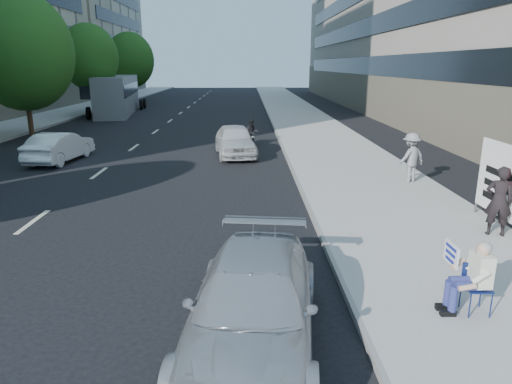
{
  "coord_description": "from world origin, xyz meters",
  "views": [
    {
      "loc": [
        -0.43,
        -10.33,
        4.29
      ],
      "look_at": [
        -0.19,
        1.58,
        0.96
      ],
      "focal_mm": 32.0,
      "sensor_mm": 36.0,
      "label": 1
    }
  ],
  "objects_px": {
    "protest_banner": "(510,184)",
    "motorcycle": "(252,133)",
    "pedestrian_woman": "(499,201)",
    "jogger": "(411,158)",
    "white_sedan_near": "(235,140)",
    "bus": "(118,95)",
    "white_sedan_mid": "(60,147)",
    "parked_sedan": "(253,305)",
    "seated_protester": "(472,273)"
  },
  "relations": [
    {
      "from": "seated_protester",
      "to": "bus",
      "type": "distance_m",
      "value": 38.35
    },
    {
      "from": "white_sedan_near",
      "to": "bus",
      "type": "height_order",
      "value": "bus"
    },
    {
      "from": "parked_sedan",
      "to": "seated_protester",
      "type": "bearing_deg",
      "value": 17.02
    },
    {
      "from": "seated_protester",
      "to": "bus",
      "type": "bearing_deg",
      "value": 113.71
    },
    {
      "from": "white_sedan_mid",
      "to": "motorcycle",
      "type": "height_order",
      "value": "motorcycle"
    },
    {
      "from": "protest_banner",
      "to": "motorcycle",
      "type": "distance_m",
      "value": 15.46
    },
    {
      "from": "motorcycle",
      "to": "white_sedan_near",
      "type": "bearing_deg",
      "value": -105.92
    },
    {
      "from": "white_sedan_near",
      "to": "white_sedan_mid",
      "type": "height_order",
      "value": "white_sedan_near"
    },
    {
      "from": "protest_banner",
      "to": "jogger",
      "type": "bearing_deg",
      "value": 97.4
    },
    {
      "from": "jogger",
      "to": "parked_sedan",
      "type": "relative_size",
      "value": 0.37
    },
    {
      "from": "motorcycle",
      "to": "jogger",
      "type": "bearing_deg",
      "value": -58.1
    },
    {
      "from": "pedestrian_woman",
      "to": "motorcycle",
      "type": "xyz_separation_m",
      "value": [
        -5.95,
        14.38,
        -0.4
      ]
    },
    {
      "from": "jogger",
      "to": "parked_sedan",
      "type": "xyz_separation_m",
      "value": [
        -5.86,
        -9.78,
        -0.35
      ]
    },
    {
      "from": "protest_banner",
      "to": "white_sedan_mid",
      "type": "relative_size",
      "value": 0.75
    },
    {
      "from": "white_sedan_mid",
      "to": "motorcycle",
      "type": "distance_m",
      "value": 9.82
    },
    {
      "from": "pedestrian_woman",
      "to": "white_sedan_near",
      "type": "distance_m",
      "value": 13.19
    },
    {
      "from": "motorcycle",
      "to": "bus",
      "type": "distance_m",
      "value": 20.82
    },
    {
      "from": "parked_sedan",
      "to": "motorcycle",
      "type": "relative_size",
      "value": 2.36
    },
    {
      "from": "pedestrian_woman",
      "to": "jogger",
      "type": "bearing_deg",
      "value": -69.81
    },
    {
      "from": "white_sedan_mid",
      "to": "motorcycle",
      "type": "bearing_deg",
      "value": -146.77
    },
    {
      "from": "pedestrian_woman",
      "to": "motorcycle",
      "type": "bearing_deg",
      "value": -50.36
    },
    {
      "from": "seated_protester",
      "to": "pedestrian_woman",
      "type": "relative_size",
      "value": 0.74
    },
    {
      "from": "parked_sedan",
      "to": "bus",
      "type": "height_order",
      "value": "bus"
    },
    {
      "from": "seated_protester",
      "to": "white_sedan_near",
      "type": "bearing_deg",
      "value": 106.31
    },
    {
      "from": "pedestrian_woman",
      "to": "parked_sedan",
      "type": "distance_m",
      "value": 7.54
    },
    {
      "from": "motorcycle",
      "to": "bus",
      "type": "xyz_separation_m",
      "value": [
        -11.89,
        17.06,
        1.0
      ]
    },
    {
      "from": "bus",
      "to": "jogger",
      "type": "bearing_deg",
      "value": -63.86
    },
    {
      "from": "white_sedan_near",
      "to": "bus",
      "type": "distance_m",
      "value": 22.98
    },
    {
      "from": "jogger",
      "to": "bus",
      "type": "relative_size",
      "value": 0.15
    },
    {
      "from": "seated_protester",
      "to": "white_sedan_mid",
      "type": "height_order",
      "value": "seated_protester"
    },
    {
      "from": "pedestrian_woman",
      "to": "seated_protester",
      "type": "bearing_deg",
      "value": 73.73
    },
    {
      "from": "bus",
      "to": "white_sedan_near",
      "type": "bearing_deg",
      "value": -69.15
    },
    {
      "from": "seated_protester",
      "to": "jogger",
      "type": "height_order",
      "value": "jogger"
    },
    {
      "from": "parked_sedan",
      "to": "protest_banner",
      "type": "bearing_deg",
      "value": 42.09
    },
    {
      "from": "pedestrian_woman",
      "to": "motorcycle",
      "type": "height_order",
      "value": "pedestrian_woman"
    },
    {
      "from": "pedestrian_woman",
      "to": "bus",
      "type": "distance_m",
      "value": 36.15
    },
    {
      "from": "seated_protester",
      "to": "motorcycle",
      "type": "height_order",
      "value": "seated_protester"
    },
    {
      "from": "white_sedan_mid",
      "to": "bus",
      "type": "relative_size",
      "value": 0.33
    },
    {
      "from": "pedestrian_woman",
      "to": "white_sedan_mid",
      "type": "bearing_deg",
      "value": -17.12
    },
    {
      "from": "protest_banner",
      "to": "white_sedan_mid",
      "type": "bearing_deg",
      "value": 147.16
    },
    {
      "from": "motorcycle",
      "to": "seated_protester",
      "type": "bearing_deg",
      "value": -79.37
    },
    {
      "from": "parked_sedan",
      "to": "bus",
      "type": "distance_m",
      "value": 37.65
    },
    {
      "from": "bus",
      "to": "motorcycle",
      "type": "bearing_deg",
      "value": -63.0
    },
    {
      "from": "parked_sedan",
      "to": "white_sedan_near",
      "type": "xyz_separation_m",
      "value": [
        -0.65,
        15.64,
        0.05
      ]
    },
    {
      "from": "protest_banner",
      "to": "white_sedan_near",
      "type": "xyz_separation_m",
      "value": [
        -7.18,
        11.01,
        -0.65
      ]
    },
    {
      "from": "jogger",
      "to": "bus",
      "type": "bearing_deg",
      "value": -80.36
    },
    {
      "from": "parked_sedan",
      "to": "bus",
      "type": "relative_size",
      "value": 0.39
    },
    {
      "from": "white_sedan_near",
      "to": "motorcycle",
      "type": "bearing_deg",
      "value": 67.08
    },
    {
      "from": "seated_protester",
      "to": "parked_sedan",
      "type": "relative_size",
      "value": 0.27
    },
    {
      "from": "parked_sedan",
      "to": "white_sedan_mid",
      "type": "relative_size",
      "value": 1.18
    }
  ]
}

